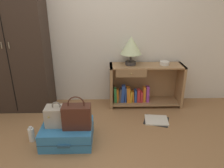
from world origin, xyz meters
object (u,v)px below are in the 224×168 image
at_px(wardrobe, 12,42).
at_px(suitcase_large, 68,133).
at_px(bowl, 164,63).
at_px(bottle, 31,134).
at_px(bookshelf, 142,86).
at_px(train_case, 57,116).
at_px(table_lamp, 131,46).
at_px(handbag, 77,116).
at_px(open_book_on_floor, 156,120).

height_order(wardrobe, suitcase_large, wardrobe).
distance_m(bowl, bottle, 2.18).
height_order(bookshelf, bowl, bowl).
bearing_deg(train_case, table_lamp, 45.24).
bearing_deg(handbag, train_case, 165.08).
distance_m(wardrobe, bottle, 1.41).
bearing_deg(bowl, wardrobe, -179.04).
distance_m(wardrobe, handbag, 1.58).
bearing_deg(handbag, suitcase_large, 162.37).
xyz_separation_m(bookshelf, handbag, (-0.94, -1.04, 0.05)).
bearing_deg(handbag, bookshelf, 47.99).
bearing_deg(suitcase_large, open_book_on_floor, 20.35).
height_order(table_lamp, handbag, table_lamp).
xyz_separation_m(bookshelf, table_lamp, (-0.20, 0.01, 0.65)).
bearing_deg(suitcase_large, bowl, 34.98).
bearing_deg(wardrobe, bottle, -64.35).
distance_m(wardrobe, table_lamp, 1.77).
bearing_deg(open_book_on_floor, bookshelf, 104.24).
relative_size(table_lamp, handbag, 1.09).
height_order(suitcase_large, bottle, suitcase_large).
height_order(wardrobe, handbag, wardrobe).
height_order(table_lamp, open_book_on_floor, table_lamp).
distance_m(table_lamp, open_book_on_floor, 1.18).
distance_m(handbag, bottle, 0.66).
height_order(train_case, bottle, train_case).
relative_size(bowl, open_book_on_floor, 0.36).
bearing_deg(open_book_on_floor, handbag, -155.40).
xyz_separation_m(suitcase_large, bottle, (-0.45, 0.02, -0.02)).
xyz_separation_m(wardrobe, table_lamp, (1.76, 0.07, -0.08)).
bearing_deg(suitcase_large, bottle, 177.37).
bearing_deg(suitcase_large, handbag, -17.63).
bearing_deg(open_book_on_floor, wardrobe, 166.83).
bearing_deg(table_lamp, suitcase_large, -130.76).
bearing_deg(wardrobe, bookshelf, 1.59).
bearing_deg(bowl, open_book_on_floor, -109.68).
distance_m(bowl, handbag, 1.66).
height_order(bowl, train_case, bowl).
bearing_deg(bottle, bowl, 27.37).
height_order(table_lamp, bottle, table_lamp).
bearing_deg(bottle, bookshelf, 32.62).
bearing_deg(handbag, wardrobe, 136.29).
height_order(bottle, open_book_on_floor, bottle).
xyz_separation_m(wardrobe, bowl, (2.30, 0.04, -0.35)).
bearing_deg(train_case, bowl, 32.40).
bearing_deg(bowl, table_lamp, 177.09).
relative_size(table_lamp, train_case, 1.43).
xyz_separation_m(wardrobe, train_case, (0.79, -0.92, -0.72)).
xyz_separation_m(table_lamp, open_book_on_floor, (0.34, -0.56, -0.98)).
height_order(train_case, open_book_on_floor, train_case).
relative_size(wardrobe, bowl, 14.17).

